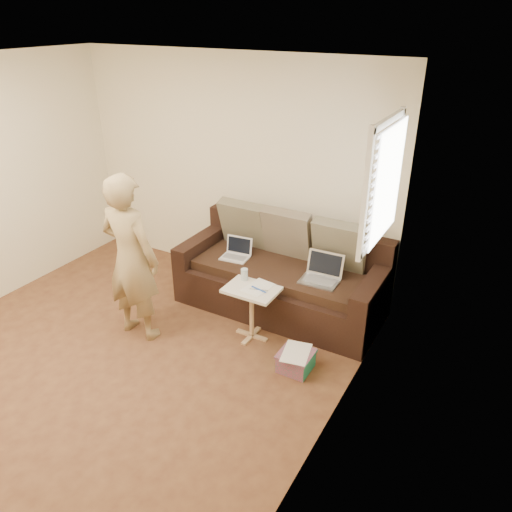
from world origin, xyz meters
name	(u,v)px	position (x,y,z in m)	size (l,w,h in m)	color
floor	(105,373)	(0.00, 0.00, 0.00)	(4.50, 4.50, 0.00)	#4E2C1D
ceiling	(51,71)	(0.00, 0.00, 2.60)	(4.50, 4.50, 0.00)	white
wall_back	(232,171)	(0.00, 2.25, 1.30)	(4.00, 4.00, 0.00)	beige
wall_right	(314,313)	(2.00, 0.00, 1.30)	(4.50, 4.50, 0.00)	beige
window_blinds	(384,182)	(1.95, 1.50, 1.70)	(0.12, 0.88, 1.08)	white
sofa	(281,274)	(0.89, 1.77, 0.42)	(2.20, 0.95, 0.85)	black
pillow_left	(244,224)	(0.29, 2.02, 0.79)	(0.55, 0.14, 0.55)	#655D4A
pillow_mid	(287,234)	(0.84, 2.02, 0.79)	(0.55, 0.14, 0.55)	brown
pillow_right	(339,246)	(1.44, 2.01, 0.79)	(0.55, 0.14, 0.55)	#655D4A
laptop_silver	(319,282)	(1.38, 1.66, 0.52)	(0.38, 0.27, 0.25)	#B7BABC
laptop_white	(235,259)	(0.37, 1.68, 0.52)	(0.30, 0.22, 0.22)	white
person	(131,258)	(-0.15, 0.65, 0.85)	(0.62, 0.42, 1.70)	#978C52
side_table	(252,313)	(0.89, 1.15, 0.28)	(0.51, 0.36, 0.56)	silver
drinking_glass	(244,274)	(0.75, 1.26, 0.62)	(0.07, 0.07, 0.12)	silver
scissors	(259,290)	(0.97, 1.15, 0.57)	(0.18, 0.10, 0.02)	silver
paper_on_table	(258,287)	(0.94, 1.20, 0.56)	(0.21, 0.30, 0.00)	white
striped_box	(296,361)	(1.50, 0.91, 0.09)	(0.30, 0.30, 0.19)	#D82063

